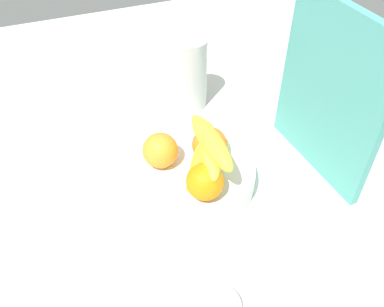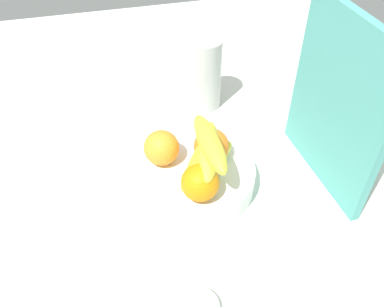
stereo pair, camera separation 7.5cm
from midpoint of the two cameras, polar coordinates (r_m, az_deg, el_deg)
The scene contains 9 objects.
ground_plane at distance 91.32cm, azimuth -1.12°, elevation -3.80°, with size 180.00×140.00×3.00cm, color silver.
fruit_bowl at distance 86.89cm, azimuth -2.49°, elevation -3.20°, with size 26.08×26.08×4.79cm, color white.
orange_front_left at distance 84.12cm, azimuth -6.94°, elevation 0.31°, with size 7.30×7.30×7.30cm, color orange.
orange_front_right at distance 77.41cm, azimuth -0.97°, elevation -3.99°, with size 7.30×7.30×7.30cm, color orange.
orange_center at distance 84.62cm, azimuth -0.05°, elevation 1.01°, with size 7.30×7.30×7.30cm, color orange.
banana_bunch at distance 80.50cm, azimuth -0.61°, elevation -0.06°, with size 17.69×15.62×10.60cm.
cutting_board at distance 85.19cm, azimuth 15.91°, elevation 7.66°, with size 28.00×1.80×36.00cm, color teal.
thermos_tumbler at distance 105.15cm, azimuth -2.43°, elevation 10.86°, with size 8.66×8.66×18.47cm, color #BBB8B3.
jar_lid at distance 71.79cm, azimuth 0.58°, elevation -20.44°, with size 7.11×7.11×1.56cm, color white.
Camera 1 is at (57.87, -24.67, 64.92)cm, focal length 38.90 mm.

